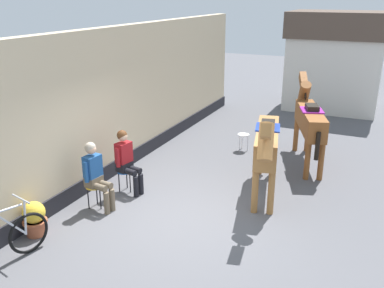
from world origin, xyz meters
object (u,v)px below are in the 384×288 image
(saddled_horse_far, at_px, (309,119))
(flower_planter_near, at_px, (34,218))
(seated_visitor_near, at_px, (95,173))
(seated_visitor_far, at_px, (126,158))
(saddled_horse_near, at_px, (267,143))
(spare_stool_white, at_px, (243,136))

(saddled_horse_far, bearing_deg, flower_planter_near, -123.88)
(seated_visitor_near, xyz_separation_m, seated_visitor_far, (0.13, 0.90, 0.00))
(saddled_horse_near, xyz_separation_m, saddled_horse_far, (0.46, 2.26, 0.00))
(spare_stool_white, bearing_deg, seated_visitor_near, -109.73)
(seated_visitor_near, bearing_deg, seated_visitor_far, 81.78)
(seated_visitor_far, bearing_deg, seated_visitor_near, -98.22)
(seated_visitor_near, xyz_separation_m, saddled_horse_far, (3.33, 4.27, 0.38))
(flower_planter_near, bearing_deg, seated_visitor_far, 76.26)
(saddled_horse_near, bearing_deg, seated_visitor_near, -144.93)
(saddled_horse_far, distance_m, spare_stool_white, 1.90)
(saddled_horse_near, xyz_separation_m, spare_stool_white, (-1.27, 2.43, -0.76))
(flower_planter_near, bearing_deg, saddled_horse_far, 56.12)
(seated_visitor_near, height_order, saddled_horse_far, saddled_horse_far)
(seated_visitor_near, relative_size, seated_visitor_far, 1.00)
(saddled_horse_near, distance_m, saddled_horse_far, 2.31)
(seated_visitor_near, relative_size, saddled_horse_far, 0.48)
(seated_visitor_far, bearing_deg, spare_stool_white, 67.56)
(seated_visitor_near, xyz_separation_m, spare_stool_white, (1.59, 4.44, -0.38))
(seated_visitor_far, height_order, saddled_horse_near, saddled_horse_near)
(seated_visitor_near, distance_m, saddled_horse_far, 5.43)
(saddled_horse_far, relative_size, flower_planter_near, 4.49)
(saddled_horse_far, bearing_deg, spare_stool_white, 174.44)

